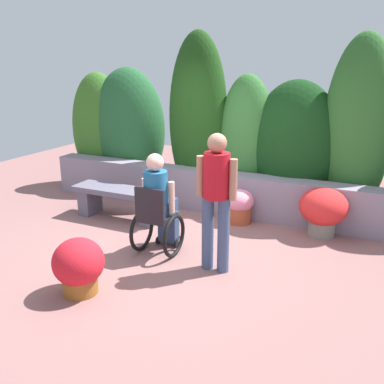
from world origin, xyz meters
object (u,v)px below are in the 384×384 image
(person_standing_companion, at_px, (216,194))
(flower_pot_red_accent, at_px, (323,210))
(stone_bench, at_px, (119,199))
(person_in_wheelchair, at_px, (158,207))
(flower_pot_terracotta_by_wall, at_px, (79,266))
(flower_pot_purple_near, at_px, (240,205))

(person_standing_companion, xyz_separation_m, flower_pot_red_accent, (1.00, 1.62, -0.57))
(stone_bench, xyz_separation_m, flower_pot_red_accent, (3.03, 0.66, 0.06))
(person_in_wheelchair, relative_size, flower_pot_terracotta_by_wall, 2.13)
(person_in_wheelchair, height_order, flower_pot_red_accent, person_in_wheelchair)
(stone_bench, bearing_deg, flower_pot_red_accent, 10.27)
(stone_bench, xyz_separation_m, person_in_wheelchair, (1.18, -0.82, 0.30))
(flower_pot_red_accent, bearing_deg, flower_pot_purple_near, -179.04)
(stone_bench, bearing_deg, person_standing_companion, -27.38)
(flower_pot_red_accent, bearing_deg, flower_pot_terracotta_by_wall, -127.80)
(person_in_wheelchair, height_order, flower_pot_purple_near, person_in_wheelchair)
(person_standing_companion, bearing_deg, flower_pot_terracotta_by_wall, -133.15)
(stone_bench, height_order, person_standing_companion, person_standing_companion)
(person_in_wheelchair, bearing_deg, flower_pot_purple_near, 65.25)
(person_in_wheelchair, height_order, person_standing_companion, person_standing_companion)
(person_in_wheelchair, xyz_separation_m, flower_pot_purple_near, (0.61, 1.46, -0.34))
(flower_pot_red_accent, bearing_deg, stone_bench, -167.79)
(flower_pot_purple_near, relative_size, flower_pot_terracotta_by_wall, 0.85)
(flower_pot_terracotta_by_wall, bearing_deg, person_standing_companion, 44.75)
(person_in_wheelchair, height_order, flower_pot_terracotta_by_wall, person_in_wheelchair)
(stone_bench, height_order, person_in_wheelchair, person_in_wheelchair)
(stone_bench, xyz_separation_m, flower_pot_purple_near, (1.79, 0.64, -0.04))
(person_in_wheelchair, bearing_deg, flower_pot_red_accent, 36.65)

